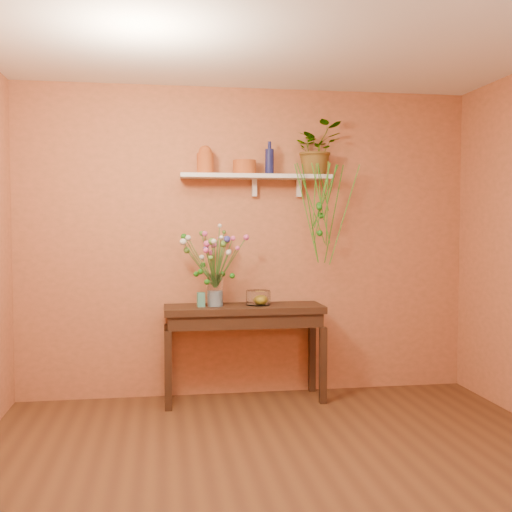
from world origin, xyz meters
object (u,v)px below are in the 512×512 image
blue_bottle (269,161)px  bouquet (212,251)px  spider_plant (316,149)px  glass_vase (215,292)px  glass_bowl (258,298)px  terracotta_jug (205,160)px  sideboard (244,319)px

blue_bottle → bouquet: blue_bottle is taller
spider_plant → glass_vase: (-0.91, -0.13, -1.23)m
glass_bowl → bouquet: bearing=-176.0°
blue_bottle → glass_vase: 1.22m
terracotta_jug → glass_vase: bearing=-49.6°
sideboard → glass_vase: glass_vase is taller
blue_bottle → glass_bowl: 1.18m
blue_bottle → glass_bowl: blue_bottle is taller
sideboard → terracotta_jug: bearing=165.8°
blue_bottle → bouquet: size_ratio=0.48×
terracotta_jug → glass_bowl: size_ratio=1.14×
sideboard → bouquet: bouquet is taller
terracotta_jug → spider_plant: (0.98, 0.05, 0.12)m
glass_vase → glass_bowl: 0.38m
sideboard → glass_vase: (-0.25, -0.00, 0.24)m
glass_vase → spider_plant: bearing=8.5°
terracotta_jug → spider_plant: size_ratio=0.51×
sideboard → glass_bowl: size_ratio=6.50×
bouquet → glass_bowl: bouquet is taller
sideboard → spider_plant: (0.66, 0.13, 1.47)m
blue_bottle → terracotta_jug: bearing=-179.9°
sideboard → terracotta_jug: size_ratio=5.72×
terracotta_jug → glass_vase: 1.12m
spider_plant → glass_bowl: 1.41m
spider_plant → bouquet: (-0.93, -0.15, -0.88)m
glass_vase → glass_bowl: size_ratio=1.33×
spider_plant → glass_vase: spider_plant is taller
terracotta_jug → spider_plant: bearing=2.9°
terracotta_jug → blue_bottle: size_ratio=0.84×
sideboard → spider_plant: spider_plant is taller
glass_vase → bouquet: bearing=-154.9°
glass_vase → bouquet: size_ratio=0.47×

